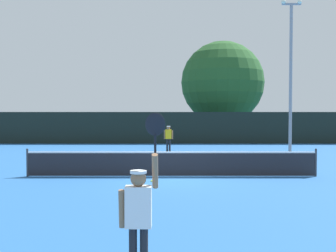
% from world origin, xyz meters
% --- Properties ---
extents(ground_plane, '(120.00, 120.00, 0.00)m').
position_xyz_m(ground_plane, '(0.00, 0.00, 0.00)').
color(ground_plane, '#235693').
extents(tennis_net, '(11.17, 0.08, 1.07)m').
position_xyz_m(tennis_net, '(0.00, 0.00, 0.51)').
color(tennis_net, '#232328').
rests_on(tennis_net, ground).
extents(perimeter_fence, '(36.50, 0.12, 2.48)m').
position_xyz_m(perimeter_fence, '(0.00, 16.40, 1.24)').
color(perimeter_fence, black).
rests_on(perimeter_fence, ground).
extents(player_serving, '(0.68, 0.39, 2.48)m').
position_xyz_m(player_serving, '(-0.56, -9.82, 1.08)').
color(player_serving, white).
rests_on(player_serving, ground).
extents(player_receiving, '(0.57, 0.23, 1.60)m').
position_xyz_m(player_receiving, '(-0.11, 10.01, 0.97)').
color(player_receiving, yellow).
rests_on(player_receiving, ground).
extents(tennis_ball, '(0.07, 0.07, 0.07)m').
position_xyz_m(tennis_ball, '(-0.72, -1.24, 0.03)').
color(tennis_ball, '#CCE033').
rests_on(tennis_ball, ground).
extents(light_pole, '(1.18, 0.28, 8.90)m').
position_xyz_m(light_pole, '(6.91, 7.92, 5.02)').
color(light_pole, gray).
rests_on(light_pole, ground).
extents(large_tree, '(7.53, 7.53, 8.93)m').
position_xyz_m(large_tree, '(4.84, 21.90, 5.16)').
color(large_tree, brown).
rests_on(large_tree, ground).
extents(parked_car_near, '(2.43, 4.41, 1.69)m').
position_xyz_m(parked_car_near, '(-2.46, 25.16, 0.78)').
color(parked_car_near, navy).
rests_on(parked_car_near, ground).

